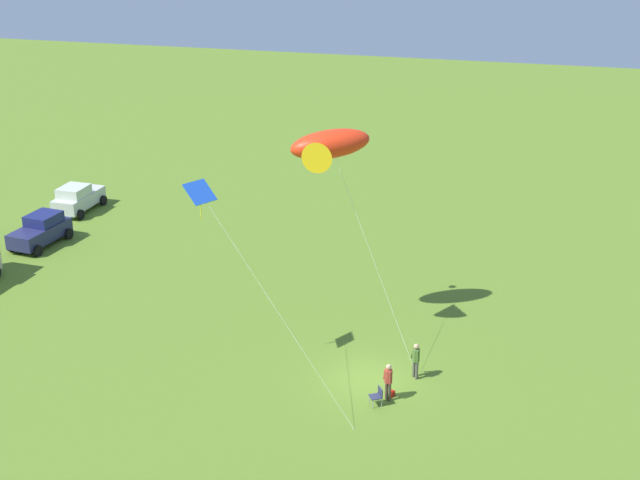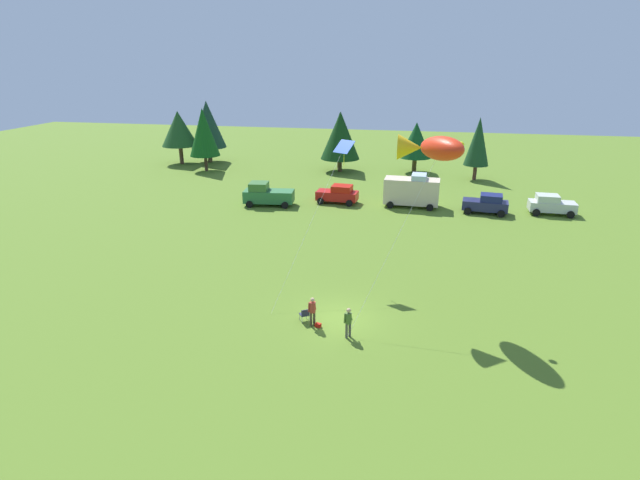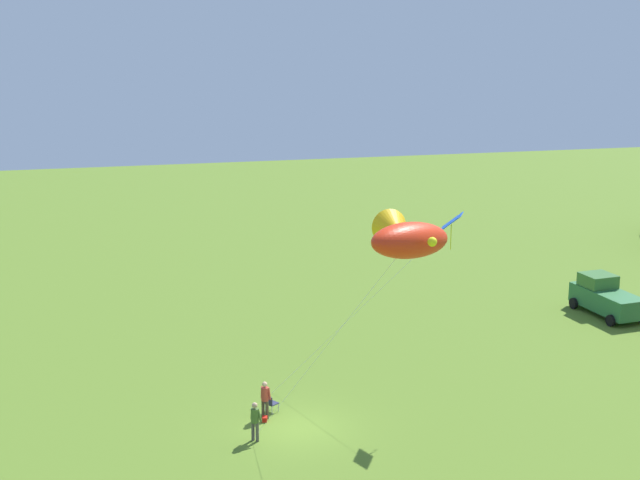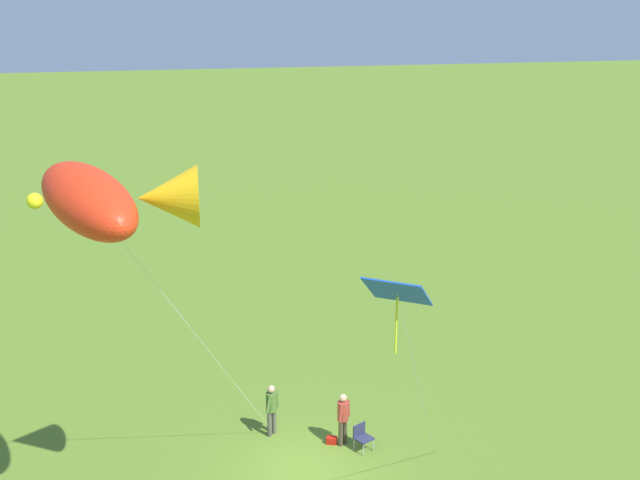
# 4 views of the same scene
# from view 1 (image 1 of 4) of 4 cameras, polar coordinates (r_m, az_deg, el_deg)

# --- Properties ---
(ground_plane) EXTENTS (160.00, 160.00, 0.00)m
(ground_plane) POSITION_cam_1_polar(r_m,az_deg,el_deg) (40.87, 3.07, -8.94)
(ground_plane) COLOR #567624
(person_kite_flyer) EXTENTS (0.50, 0.54, 1.74)m
(person_kite_flyer) POSITION_cam_1_polar(r_m,az_deg,el_deg) (40.71, 6.15, -7.52)
(person_kite_flyer) COLOR #4E4D41
(person_kite_flyer) RESTS_ON ground
(folding_chair) EXTENTS (0.66, 0.66, 0.82)m
(folding_chair) POSITION_cam_1_polar(r_m,az_deg,el_deg) (38.89, 3.70, -9.87)
(folding_chair) COLOR #292C47
(folding_chair) RESTS_ON ground
(person_spectator) EXTENTS (0.50, 0.52, 1.74)m
(person_spectator) POSITION_cam_1_polar(r_m,az_deg,el_deg) (39.01, 4.39, -8.87)
(person_spectator) COLOR #443C29
(person_spectator) RESTS_ON ground
(backpack_on_grass) EXTENTS (0.37, 0.30, 0.22)m
(backpack_on_grass) POSITION_cam_1_polar(r_m,az_deg,el_deg) (39.75, 4.58, -9.77)
(backpack_on_grass) COLOR red
(backpack_on_grass) RESTS_ON ground
(car_navy_hatch) EXTENTS (4.39, 2.63, 1.89)m
(car_navy_hatch) POSITION_cam_1_polar(r_m,az_deg,el_deg) (57.80, -17.45, 0.61)
(car_navy_hatch) COLOR #22244E
(car_navy_hatch) RESTS_ON ground
(car_silver_compact) EXTENTS (4.25, 2.31, 1.89)m
(car_silver_compact) POSITION_cam_1_polar(r_m,az_deg,el_deg) (63.04, -15.26, 2.60)
(car_silver_compact) COLOR beige
(car_silver_compact) RESTS_ON ground
(kite_large_fish) EXTENTS (6.05, 7.44, 10.31)m
(kite_large_fish) POSITION_cam_1_polar(r_m,az_deg,el_deg) (41.97, 0.50, 6.01)
(kite_large_fish) COLOR red
(kite_large_fish) RESTS_ON ground
(kite_diamond_blue) EXTENTS (3.85, 8.35, 9.04)m
(kite_diamond_blue) POSITION_cam_1_polar(r_m,az_deg,el_deg) (38.37, -7.52, 2.73)
(kite_diamond_blue) COLOR blue
(kite_diamond_blue) RESTS_ON ground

